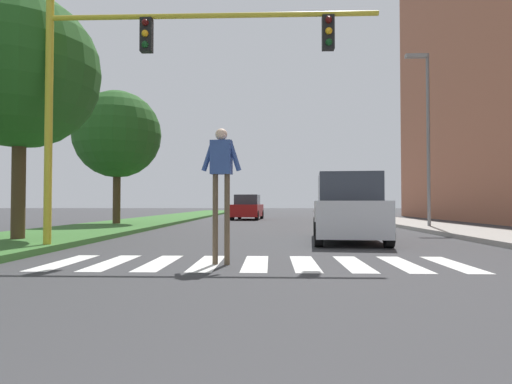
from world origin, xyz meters
TOP-DOWN VIEW (x-y plane):
  - ground_plane at (0.00, 30.00)m, footprint 140.00×140.00m
  - crosswalk at (0.00, 8.17)m, footprint 7.65×2.20m
  - median_strip at (-6.81, 28.00)m, footprint 4.21×64.00m
  - tree_mid at (-6.66, 11.74)m, footprint 4.28×4.28m
  - tree_far at (-7.17, 20.66)m, footprint 4.19×4.19m
  - sidewalk_right at (7.61, 28.00)m, footprint 3.00×64.00m
  - traffic_light_gantry at (-2.75, 10.15)m, footprint 7.88×0.30m
  - street_lamp_right at (7.01, 18.97)m, footprint 1.02×0.24m
  - pedestrian_performer at (-0.63, 8.00)m, footprint 0.75×0.28m
  - suv_crossing at (2.54, 12.96)m, footprint 2.35×4.75m
  - sedan_midblock at (-1.33, 29.81)m, footprint 2.15×4.23m
  - sedan_distant at (-2.16, 45.78)m, footprint 2.00×4.43m

SIDE VIEW (x-z plane):
  - ground_plane at x=0.00m, z-range 0.00..0.00m
  - crosswalk at x=0.00m, z-range 0.00..0.01m
  - median_strip at x=-6.81m, z-range 0.00..0.15m
  - sidewalk_right at x=7.61m, z-range 0.00..0.15m
  - sedan_midblock at x=-1.33m, z-range -0.06..1.64m
  - sedan_distant at x=-2.16m, z-range -0.07..1.65m
  - suv_crossing at x=2.54m, z-range -0.05..1.92m
  - pedestrian_performer at x=-0.63m, z-range 0.42..2.91m
  - traffic_light_gantry at x=-2.75m, z-range 1.32..7.32m
  - tree_far at x=-7.17m, z-range 1.24..7.66m
  - street_lamp_right at x=7.01m, z-range 0.84..8.34m
  - tree_mid at x=-6.66m, z-range 1.38..8.16m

